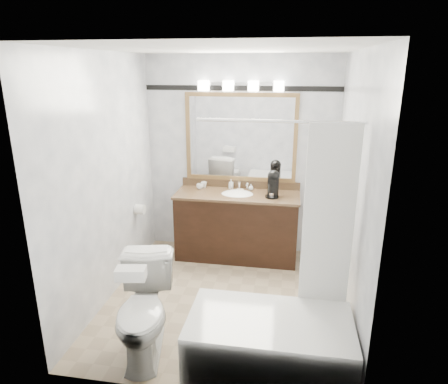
{
  "coord_description": "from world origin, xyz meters",
  "views": [
    {
      "loc": [
        0.62,
        -3.64,
        2.35
      ],
      "look_at": [
        -0.05,
        0.35,
        1.08
      ],
      "focal_mm": 32.0,
      "sensor_mm": 36.0,
      "label": 1
    }
  ],
  "objects": [
    {
      "name": "tissue_box",
      "position": [
        -0.51,
        -1.12,
        0.87
      ],
      "size": [
        0.24,
        0.16,
        0.09
      ],
      "primitive_type": "cube",
      "rotation": [
        0.0,
        0.0,
        0.17
      ],
      "color": "white",
      "rests_on": "toilet"
    },
    {
      "name": "soap_bottle_a",
      "position": [
        -0.11,
        1.23,
        0.91
      ],
      "size": [
        0.05,
        0.06,
        0.12
      ],
      "primitive_type": "imported",
      "rotation": [
        0.0,
        0.0,
        -0.03
      ],
      "color": "white",
      "rests_on": "vanity"
    },
    {
      "name": "toilet",
      "position": [
        -0.51,
        -0.92,
        0.41
      ],
      "size": [
        0.62,
        0.88,
        0.82
      ],
      "primitive_type": "imported",
      "rotation": [
        0.0,
        0.0,
        0.21
      ],
      "color": "white",
      "rests_on": "ground"
    },
    {
      "name": "cup_right",
      "position": [
        -0.46,
        1.21,
        0.89
      ],
      "size": [
        0.08,
        0.08,
        0.07
      ],
      "primitive_type": "imported",
      "rotation": [
        0.0,
        0.0,
        -0.02
      ],
      "color": "white",
      "rests_on": "vanity"
    },
    {
      "name": "soap_bar",
      "position": [
        0.02,
        1.13,
        0.86
      ],
      "size": [
        0.09,
        0.08,
        0.03
      ],
      "primitive_type": "cube",
      "rotation": [
        0.0,
        0.0,
        -0.39
      ],
      "color": "beige",
      "rests_on": "vanity"
    },
    {
      "name": "vanity_light_bar",
      "position": [
        0.0,
        1.23,
        2.13
      ],
      "size": [
        1.02,
        0.14,
        0.12
      ],
      "color": "silver",
      "rests_on": "room"
    },
    {
      "name": "vanity",
      "position": [
        0.0,
        1.02,
        0.44
      ],
      "size": [
        1.53,
        0.58,
        0.97
      ],
      "color": "black",
      "rests_on": "ground"
    },
    {
      "name": "soap_bottle_b",
      "position": [
        0.15,
        1.19,
        0.89
      ],
      "size": [
        0.08,
        0.08,
        0.08
      ],
      "primitive_type": "imported",
      "rotation": [
        0.0,
        0.0,
        -0.43
      ],
      "color": "white",
      "rests_on": "vanity"
    },
    {
      "name": "coffee_maker",
      "position": [
        0.44,
        0.99,
        1.02
      ],
      "size": [
        0.17,
        0.21,
        0.32
      ],
      "rotation": [
        0.0,
        0.0,
        -0.16
      ],
      "color": "black",
      "rests_on": "vanity"
    },
    {
      "name": "mirror",
      "position": [
        0.0,
        1.28,
        1.5
      ],
      "size": [
        1.4,
        0.04,
        1.1
      ],
      "color": "olive",
      "rests_on": "room"
    },
    {
      "name": "bathtub",
      "position": [
        0.55,
        -0.9,
        0.28
      ],
      "size": [
        1.3,
        0.75,
        1.96
      ],
      "color": "white",
      "rests_on": "ground"
    },
    {
      "name": "room",
      "position": [
        0.0,
        0.0,
        1.25
      ],
      "size": [
        2.42,
        2.62,
        2.52
      ],
      "color": "tan",
      "rests_on": "ground"
    },
    {
      "name": "accent_stripe",
      "position": [
        0.0,
        1.29,
        2.1
      ],
      "size": [
        2.4,
        0.01,
        0.06
      ],
      "primitive_type": "cube",
      "color": "black",
      "rests_on": "room"
    },
    {
      "name": "tp_roll",
      "position": [
        -1.14,
        0.66,
        0.7
      ],
      "size": [
        0.11,
        0.12,
        0.12
      ],
      "primitive_type": "cylinder",
      "rotation": [
        0.0,
        1.57,
        0.0
      ],
      "color": "white",
      "rests_on": "room"
    },
    {
      "name": "cup_left",
      "position": [
        -0.5,
        1.14,
        0.88
      ],
      "size": [
        0.1,
        0.1,
        0.07
      ],
      "primitive_type": "imported",
      "rotation": [
        0.0,
        0.0,
        0.22
      ],
      "color": "white",
      "rests_on": "vanity"
    }
  ]
}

